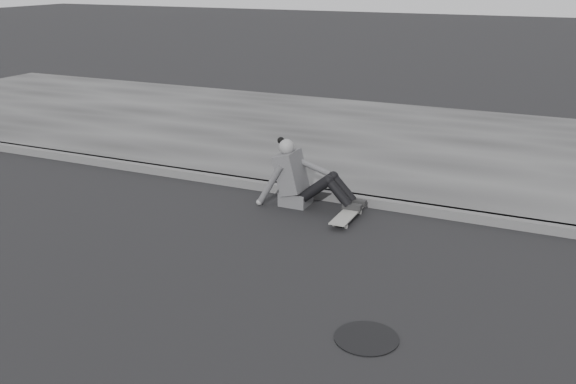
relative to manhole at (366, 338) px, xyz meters
The scene contains 6 objects.
ground 0.94m from the manhole, 150.52° to the left, with size 80.00×80.00×0.00m, color black.
curb 3.15m from the manhole, 105.06° to the left, with size 24.00×0.16×0.12m, color #525252.
sidewalk 6.12m from the manhole, 97.69° to the left, with size 24.00×6.00×0.12m, color #3D3D3D.
manhole is the anchor object (origin of this frame).
skateboard 2.65m from the manhole, 112.92° to the left, with size 0.20×0.78×0.09m.
seated_woman 3.23m from the manhole, 123.33° to the left, with size 1.38×0.46×0.88m.
Camera 1 is at (2.14, -4.93, 2.91)m, focal length 40.00 mm.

